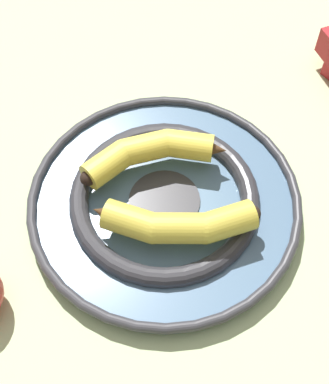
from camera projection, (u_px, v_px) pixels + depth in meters
The scene contains 4 objects.
ground_plane at pixel (196, 208), 0.70m from camera, with size 2.80×2.80×0.00m, color #B2C693.
decorative_bowl at pixel (164, 201), 0.68m from camera, with size 0.35×0.35×0.03m.
banana_a at pixel (176, 224), 0.62m from camera, with size 0.19×0.10×0.04m.
banana_b at pixel (151, 152), 0.68m from camera, with size 0.16×0.13×0.04m.
Camera 1 is at (0.10, -0.35, 0.60)m, focal length 50.00 mm.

